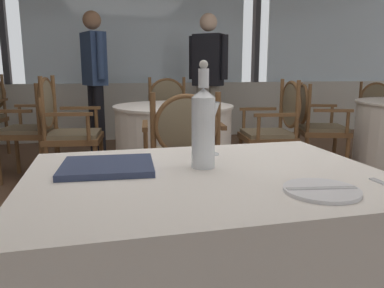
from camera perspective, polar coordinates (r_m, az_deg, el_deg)
The scene contains 18 objects.
ground_plane at distance 2.29m, azimuth 3.26°, elevation -16.12°, with size 15.30×15.30×0.00m, color brown.
window_wall_far at distance 5.81m, azimuth -7.92°, elevation 12.49°, with size 11.77×0.14×2.97m.
foreground_table at distance 1.31m, azimuth 2.20°, elevation -20.18°, with size 1.10×0.82×0.74m.
side_plate at distance 1.04m, azimuth 19.21°, elevation -6.71°, with size 0.20×0.20×0.01m, color white.
butter_knife at distance 1.04m, azimuth 19.23°, elevation -6.44°, with size 0.19×0.02×0.00m, color silver.
water_bottle at distance 1.20m, azimuth 1.74°, elevation 2.88°, with size 0.08×0.08×0.35m.
wine_glass at distance 1.38m, azimuth 2.90°, elevation 4.17°, with size 0.07×0.07×0.20m.
menu_book at distance 1.23m, azimuth -12.80°, elevation -3.35°, with size 0.29×0.25×0.02m, color #2D3856.
background_table_0 at distance 3.41m, azimuth -2.80°, elevation -0.23°, with size 1.08×1.08×0.74m.
dining_chair_0_0 at distance 4.34m, azimuth -3.73°, elevation 4.76°, with size 0.58×0.52×0.97m.
dining_chair_0_1 at distance 3.45m, azimuth -19.15°, elevation 2.93°, with size 0.52×0.58×1.00m.
dining_chair_0_2 at distance 2.44m, azimuth -1.24°, elevation -0.68°, with size 0.58×0.52×0.92m.
dining_chair_0_3 at distance 3.58m, azimuth 12.86°, elevation 3.06°, with size 0.52×0.58×0.96m.
dining_chair_1_0 at distance 3.86m, azimuth -22.92°, elevation 3.04°, with size 0.55×0.60×0.93m.
dining_chair_2_0 at distance 4.03m, azimuth 18.27°, elevation 3.40°, with size 0.58×0.62×0.92m.
dining_chair_2_3 at distance 5.40m, azimuth 26.63°, elevation 4.53°, with size 0.62×0.58×0.90m.
diner_person_0 at distance 4.82m, azimuth 2.46°, elevation 10.65°, with size 0.43×0.38×1.74m.
diner_person_1 at distance 4.88m, azimuth -14.70°, elevation 10.43°, with size 0.32×0.50×1.75m.
Camera 1 is at (-0.60, -1.94, 1.05)m, focal length 34.83 mm.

